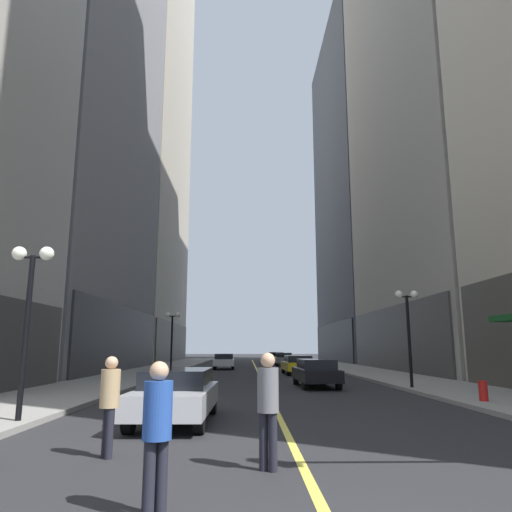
{
  "coord_description": "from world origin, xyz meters",
  "views": [
    {
      "loc": [
        -0.92,
        -3.08,
        1.88
      ],
      "look_at": [
        -0.39,
        22.57,
        6.83
      ],
      "focal_mm": 33.27,
      "sensor_mm": 36.0,
      "label": 1
    }
  ],
  "objects_px": {
    "car_yellow": "(298,364)",
    "street_lamp_right_mid": "(408,316)",
    "car_silver": "(177,393)",
    "pedestrian_in_tan_trench": "(110,398)",
    "fire_hydrant_right": "(483,393)",
    "car_green": "(276,357)",
    "pedestrian_in_grey_suit": "(268,400)",
    "car_black": "(316,372)",
    "pedestrian_in_blue_hoodie": "(157,424)",
    "car_white": "(224,361)",
    "street_lamp_left_far": "(172,328)",
    "street_lamp_left_near": "(30,292)",
    "car_grey": "(283,359)"
  },
  "relations": [
    {
      "from": "car_silver",
      "to": "street_lamp_left_near",
      "type": "bearing_deg",
      "value": -170.49
    },
    {
      "from": "street_lamp_left_near",
      "to": "street_lamp_right_mid",
      "type": "distance_m",
      "value": 15.87
    },
    {
      "from": "car_silver",
      "to": "pedestrian_in_blue_hoodie",
      "type": "distance_m",
      "value": 6.93
    },
    {
      "from": "car_black",
      "to": "pedestrian_in_blue_hoodie",
      "type": "bearing_deg",
      "value": -104.02
    },
    {
      "from": "car_green",
      "to": "street_lamp_left_near",
      "type": "relative_size",
      "value": 1.06
    },
    {
      "from": "car_green",
      "to": "street_lamp_left_far",
      "type": "distance_m",
      "value": 23.86
    },
    {
      "from": "car_yellow",
      "to": "fire_hydrant_right",
      "type": "bearing_deg",
      "value": -76.86
    },
    {
      "from": "pedestrian_in_blue_hoodie",
      "to": "street_lamp_left_far",
      "type": "distance_m",
      "value": 30.15
    },
    {
      "from": "car_green",
      "to": "fire_hydrant_right",
      "type": "height_order",
      "value": "car_green"
    },
    {
      "from": "street_lamp_left_near",
      "to": "car_green",
      "type": "bearing_deg",
      "value": 78.77
    },
    {
      "from": "car_green",
      "to": "pedestrian_in_grey_suit",
      "type": "distance_m",
      "value": 49.75
    },
    {
      "from": "pedestrian_in_grey_suit",
      "to": "fire_hydrant_right",
      "type": "relative_size",
      "value": 2.24
    },
    {
      "from": "car_silver",
      "to": "car_green",
      "type": "xyz_separation_m",
      "value": [
        5.31,
        44.8,
        0.0
      ]
    },
    {
      "from": "pedestrian_in_blue_hoodie",
      "to": "fire_hydrant_right",
      "type": "bearing_deg",
      "value": 49.07
    },
    {
      "from": "car_silver",
      "to": "pedestrian_in_grey_suit",
      "type": "distance_m",
      "value": 5.31
    },
    {
      "from": "car_black",
      "to": "pedestrian_in_blue_hoodie",
      "type": "distance_m",
      "value": 18.11
    },
    {
      "from": "car_green",
      "to": "street_lamp_right_mid",
      "type": "xyz_separation_m",
      "value": [
        3.78,
        -36.04,
        2.54
      ]
    },
    {
      "from": "car_yellow",
      "to": "street_lamp_right_mid",
      "type": "relative_size",
      "value": 1.04
    },
    {
      "from": "car_black",
      "to": "car_grey",
      "type": "xyz_separation_m",
      "value": [
        0.56,
        27.39,
        -0.0
      ]
    },
    {
      "from": "car_silver",
      "to": "car_yellow",
      "type": "relative_size",
      "value": 1.01
    },
    {
      "from": "car_grey",
      "to": "pedestrian_in_tan_trench",
      "type": "relative_size",
      "value": 2.57
    },
    {
      "from": "car_white",
      "to": "fire_hydrant_right",
      "type": "bearing_deg",
      "value": -69.92
    },
    {
      "from": "car_white",
      "to": "pedestrian_in_tan_trench",
      "type": "xyz_separation_m",
      "value": [
        -0.45,
        -33.98,
        0.29
      ]
    },
    {
      "from": "car_yellow",
      "to": "car_black",
      "type": "bearing_deg",
      "value": -91.39
    },
    {
      "from": "car_black",
      "to": "street_lamp_right_mid",
      "type": "xyz_separation_m",
      "value": [
        3.96,
        -1.93,
        2.54
      ]
    },
    {
      "from": "pedestrian_in_grey_suit",
      "to": "car_yellow",
      "type": "bearing_deg",
      "value": 82.9
    },
    {
      "from": "pedestrian_in_tan_trench",
      "to": "car_green",
      "type": "bearing_deg",
      "value": 83.04
    },
    {
      "from": "pedestrian_in_tan_trench",
      "to": "street_lamp_right_mid",
      "type": "relative_size",
      "value": 0.39
    },
    {
      "from": "pedestrian_in_grey_suit",
      "to": "street_lamp_left_near",
      "type": "bearing_deg",
      "value": 144.02
    },
    {
      "from": "car_grey",
      "to": "fire_hydrant_right",
      "type": "xyz_separation_m",
      "value": [
        3.9,
        -34.75,
        -0.32
      ]
    },
    {
      "from": "street_lamp_left_far",
      "to": "car_silver",
      "type": "bearing_deg",
      "value": -80.79
    },
    {
      "from": "street_lamp_left_far",
      "to": "street_lamp_right_mid",
      "type": "height_order",
      "value": "same"
    },
    {
      "from": "car_silver",
      "to": "fire_hydrant_right",
      "type": "relative_size",
      "value": 5.79
    },
    {
      "from": "car_yellow",
      "to": "street_lamp_right_mid",
      "type": "height_order",
      "value": "street_lamp_right_mid"
    },
    {
      "from": "car_grey",
      "to": "pedestrian_in_tan_trench",
      "type": "bearing_deg",
      "value": -98.57
    },
    {
      "from": "car_black",
      "to": "street_lamp_left_far",
      "type": "distance_m",
      "value": 15.25
    },
    {
      "from": "pedestrian_in_tan_trench",
      "to": "pedestrian_in_grey_suit",
      "type": "bearing_deg",
      "value": -18.79
    },
    {
      "from": "car_yellow",
      "to": "car_green",
      "type": "bearing_deg",
      "value": 90.19
    },
    {
      "from": "car_green",
      "to": "street_lamp_left_near",
      "type": "bearing_deg",
      "value": -101.23
    },
    {
      "from": "car_silver",
      "to": "car_yellow",
      "type": "bearing_deg",
      "value": 75.82
    },
    {
      "from": "pedestrian_in_grey_suit",
      "to": "pedestrian_in_tan_trench",
      "type": "relative_size",
      "value": 1.04
    },
    {
      "from": "car_grey",
      "to": "street_lamp_left_near",
      "type": "distance_m",
      "value": 39.9
    },
    {
      "from": "car_yellow",
      "to": "car_grey",
      "type": "relative_size",
      "value": 1.04
    },
    {
      "from": "car_silver",
      "to": "car_grey",
      "type": "distance_m",
      "value": 38.5
    },
    {
      "from": "car_white",
      "to": "street_lamp_right_mid",
      "type": "height_order",
      "value": "street_lamp_right_mid"
    },
    {
      "from": "car_yellow",
      "to": "fire_hydrant_right",
      "type": "height_order",
      "value": "car_yellow"
    },
    {
      "from": "car_white",
      "to": "pedestrian_in_tan_trench",
      "type": "height_order",
      "value": "pedestrian_in_tan_trench"
    },
    {
      "from": "street_lamp_left_near",
      "to": "fire_hydrant_right",
      "type": "distance_m",
      "value": 14.16
    },
    {
      "from": "car_silver",
      "to": "pedestrian_in_tan_trench",
      "type": "height_order",
      "value": "pedestrian_in_tan_trench"
    },
    {
      "from": "car_grey",
      "to": "street_lamp_right_mid",
      "type": "bearing_deg",
      "value": -83.39
    }
  ]
}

